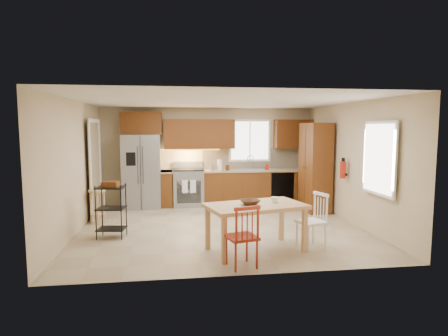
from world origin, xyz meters
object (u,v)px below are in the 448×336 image
Objects in this scene: refrigerator at (142,171)px; bar_stool at (98,207)px; range_stove at (188,188)px; pantry at (315,167)px; chair_red at (242,236)px; dining_table at (256,228)px; fire_extinguisher at (343,170)px; table_jar at (275,201)px; utility_cart at (111,211)px; table_bowl at (250,205)px; soap_bottle at (267,166)px; chair_white at (311,221)px.

refrigerator is 1.78m from bar_stool.
pantry is (2.98, -0.99, 0.59)m from range_stove.
dining_table is at bearing 47.27° from chair_red.
fire_extinguisher is at bearing -32.62° from range_stove.
pantry is at bearing 40.15° from chair_red.
fire_extinguisher reaches higher than chair_red.
utility_cart is at bearing 160.25° from table_jar.
pantry is 3.49m from table_bowl.
soap_bottle is 0.21× the size of chair_red.
refrigerator is 13.95× the size of table_jar.
pantry is 2.31× the size of chair_red.
table_jar is 0.13× the size of utility_cart.
chair_red is (-1.46, -4.28, -0.54)m from soap_bottle.
refrigerator is at bearing 84.50° from bar_stool.
pantry is at bearing 27.96° from utility_cart.
utility_cart is at bearing 154.94° from table_bowl.
table_jar is at bearing -140.43° from fire_extinguisher.
bar_stool is at bearing 147.14° from table_jar.
fire_extinguisher is 4.75m from utility_cart.
chair_red is 1.48m from chair_white.
bar_stool is at bearing 128.50° from dining_table.
pantry is 4.19m from chair_red.
soap_bottle is at bearing -0.45° from refrigerator.
range_stove reaches higher than chair_white.
fire_extinguisher reaches higher than soap_bottle.
bar_stool is at bearing 46.55° from chair_white.
table_jar is at bearing -11.95° from utility_cart.
table_jar is 3.85m from bar_stool.
utility_cart is (-4.68, -0.59, -0.61)m from fire_extinguisher.
chair_red is 1.07m from table_jar.
table_bowl is 2.40× the size of table_jar.
table_bowl is (-2.15, -2.73, -0.29)m from pantry.
table_jar is (0.34, 0.10, 0.42)m from dining_table.
bar_stool is at bearing 117.39° from chair_red.
range_stove is at bearing 161.71° from pantry.
pantry is at bearing -43.45° from soap_bottle.
utility_cart reaches higher than table_bowl.
pantry reaches higher than chair_red.
soap_bottle is at bearing 43.59° from utility_cart.
refrigerator is 4.76m from fire_extinguisher.
soap_bottle reaches higher than table_jar.
chair_white is at bearing 2.74° from table_bowl.
table_jar is (-0.61, 0.05, 0.34)m from chair_white.
range_stove is 3.03m from utility_cart.
refrigerator is 4.24m from dining_table.
bar_stool is (-3.21, 2.08, -0.44)m from table_jar.
chair_white is 2.90× the size of table_bowl.
table_jar is (-1.92, -1.58, -0.31)m from fire_extinguisher.
pantry is at bearing 38.61° from dining_table.
table_bowl is at bearing -15.19° from bar_stool.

